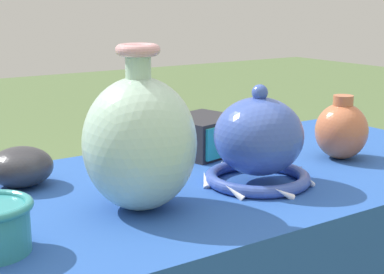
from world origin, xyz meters
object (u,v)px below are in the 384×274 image
object	(u,v)px
jar_round_terracotta	(341,130)
bowl_shallow_charcoal	(21,167)
mosaic_tile_box	(203,135)
vase_tall_bulbous	(140,142)
vase_dome_bell	(258,144)

from	to	relation	value
jar_round_terracotta	bowl_shallow_charcoal	world-z (taller)	jar_round_terracotta
mosaic_tile_box	bowl_shallow_charcoal	xyz separation A→B (m)	(-0.40, -0.01, -0.00)
vase_tall_bulbous	vase_dome_bell	distance (m)	0.24
vase_dome_bell	vase_tall_bulbous	bearing A→B (deg)	178.83
vase_tall_bulbous	bowl_shallow_charcoal	world-z (taller)	vase_tall_bulbous
vase_dome_bell	mosaic_tile_box	xyz separation A→B (m)	(0.04, 0.23, -0.03)
mosaic_tile_box	vase_dome_bell	bearing A→B (deg)	-113.19
vase_dome_bell	jar_round_terracotta	bearing A→B (deg)	8.13
bowl_shallow_charcoal	mosaic_tile_box	bearing A→B (deg)	0.84
jar_round_terracotta	mosaic_tile_box	bearing A→B (deg)	138.23
jar_round_terracotta	bowl_shallow_charcoal	distance (m)	0.64
mosaic_tile_box	jar_round_terracotta	bearing A→B (deg)	-55.09
mosaic_tile_box	bowl_shallow_charcoal	bearing A→B (deg)	167.52
vase_dome_bell	bowl_shallow_charcoal	bearing A→B (deg)	148.08
vase_dome_bell	bowl_shallow_charcoal	world-z (taller)	vase_dome_bell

